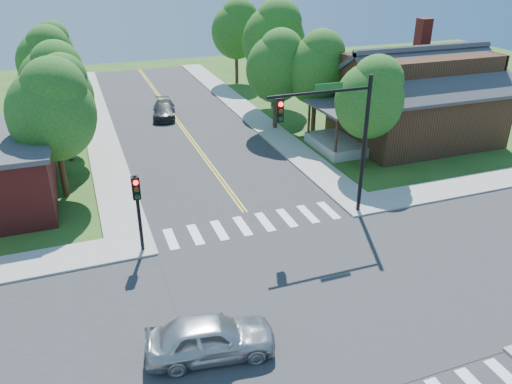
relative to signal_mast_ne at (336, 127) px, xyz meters
name	(u,v)px	position (x,y,z in m)	size (l,w,h in m)	color
ground	(307,297)	(-3.91, -5.59, -4.85)	(100.00, 100.00, 0.00)	#2A5319
road_ns	(307,296)	(-3.91, -5.59, -4.83)	(10.00, 90.00, 0.04)	#2D2D30
road_ew	(307,296)	(-3.91, -5.59, -4.83)	(90.00, 10.00, 0.04)	#2D2D30
intersection_patch	(307,297)	(-3.91, -5.59, -4.85)	(10.20, 10.20, 0.06)	#2D2D30
sidewalk_ne	(405,130)	(11.90, 10.23, -4.78)	(40.00, 40.00, 0.14)	#9E9B93
crosswalk_north	(254,224)	(-3.91, 0.61, -4.80)	(8.85, 2.00, 0.01)	white
centerline	(307,296)	(-3.91, -5.59, -4.80)	(0.30, 90.00, 0.01)	yellow
signal_mast_ne	(336,127)	(0.00, 0.00, 0.00)	(5.30, 0.42, 7.20)	black
signal_pole_nw	(137,200)	(-9.51, -0.01, -2.19)	(0.34, 0.42, 3.80)	black
house_ne	(416,94)	(11.19, 8.65, -1.52)	(13.05, 8.80, 7.11)	black
tree_e_a	(371,96)	(5.15, 5.06, -0.22)	(4.16, 3.95, 7.07)	#382314
tree_e_b	(318,66)	(5.30, 12.48, 0.11)	(4.45, 4.23, 7.57)	#382314
tree_e_c	(275,37)	(5.07, 20.06, 1.08)	(5.33, 5.06, 9.05)	#382314
tree_e_d	(237,28)	(4.86, 29.55, 0.64)	(4.93, 4.69, 8.39)	#382314
tree_w_a	(52,108)	(-12.56, 7.36, 0.20)	(4.54, 4.31, 7.71)	#382314
tree_w_b	(55,80)	(-12.43, 14.73, 0.01)	(4.37, 4.15, 7.43)	#382314
tree_w_c	(47,59)	(-12.95, 22.09, 0.07)	(4.42, 4.20, 7.51)	#382314
tree_w_d	(52,46)	(-12.71, 31.25, -0.43)	(3.97, 3.78, 6.76)	#382314
tree_house	(277,64)	(2.82, 14.03, 0.09)	(4.43, 4.21, 7.54)	#382314
tree_bldg	(61,92)	(-12.16, 12.82, -0.31)	(4.08, 3.88, 6.94)	#382314
car_silver	(210,338)	(-8.35, -7.32, -4.11)	(4.57, 2.38, 1.48)	#B8BBBF
car_dgrey	(164,110)	(-4.70, 19.92, -4.22)	(2.56, 4.60, 1.26)	#2C2F31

